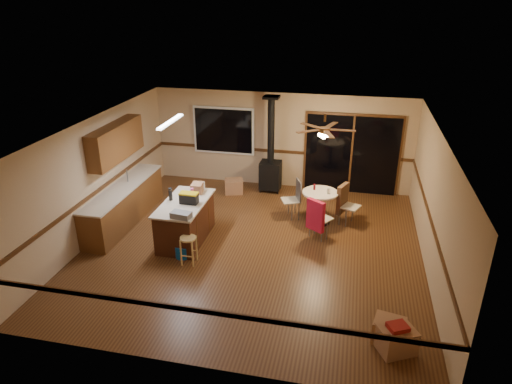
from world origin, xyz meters
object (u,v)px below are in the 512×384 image
(box_under_window, at_px, (234,186))
(box_corner_b, at_px, (389,331))
(toolbox_black, at_px, (189,199))
(wood_stove, at_px, (271,166))
(blue_bucket, at_px, (183,251))
(dining_table, at_px, (320,202))
(chair_near, at_px, (316,215))
(box_corner_a, at_px, (396,339))
(toolbox_grey, at_px, (181,215))
(chair_right, at_px, (343,199))
(kitchen_island, at_px, (186,221))
(chair_left, at_px, (295,195))
(bar_stool, at_px, (189,250))

(box_under_window, relative_size, box_corner_b, 1.02)
(toolbox_black, bearing_deg, wood_stove, 68.96)
(blue_bucket, height_order, box_corner_b, box_corner_b)
(dining_table, distance_m, chair_near, 0.85)
(blue_bucket, height_order, dining_table, dining_table)
(box_corner_a, bearing_deg, box_corner_b, 115.69)
(box_under_window, bearing_deg, chair_near, -41.09)
(wood_stove, relative_size, dining_table, 3.04)
(toolbox_grey, xyz_separation_m, toolbox_black, (-0.08, 0.69, 0.04))
(blue_bucket, relative_size, chair_near, 0.44)
(chair_right, bearing_deg, toolbox_grey, -143.80)
(kitchen_island, xyz_separation_m, box_under_window, (0.36, 2.69, -0.26))
(wood_stove, height_order, blue_bucket, wood_stove)
(kitchen_island, relative_size, box_corner_a, 3.21)
(blue_bucket, xyz_separation_m, chair_near, (2.59, 1.30, 0.47))
(kitchen_island, height_order, wood_stove, wood_stove)
(kitchen_island, bearing_deg, chair_right, 25.38)
(wood_stove, relative_size, chair_left, 4.78)
(chair_left, bearing_deg, toolbox_black, -141.97)
(kitchen_island, bearing_deg, chair_near, 12.13)
(chair_left, xyz_separation_m, box_corner_a, (2.11, -4.13, -0.39))
(chair_right, bearing_deg, box_corner_a, -76.58)
(kitchen_island, relative_size, box_corner_b, 3.60)
(wood_stove, bearing_deg, box_corner_b, -61.85)
(dining_table, xyz_separation_m, chair_left, (-0.60, 0.14, 0.06))
(chair_left, distance_m, chair_near, 1.16)
(blue_bucket, bearing_deg, chair_left, 49.00)
(toolbox_grey, xyz_separation_m, box_corner_a, (4.08, -1.84, -0.76))
(bar_stool, height_order, blue_bucket, bar_stool)
(toolbox_grey, bearing_deg, chair_left, 49.33)
(toolbox_grey, relative_size, toolbox_black, 1.06)
(chair_right, bearing_deg, bar_stool, -139.86)
(box_corner_a, bearing_deg, dining_table, 110.77)
(toolbox_black, distance_m, blue_bucket, 1.12)
(dining_table, bearing_deg, toolbox_grey, -140.10)
(bar_stool, xyz_separation_m, blue_bucket, (-0.21, 0.19, -0.16))
(toolbox_grey, xyz_separation_m, blue_bucket, (-0.02, -0.00, -0.83))
(chair_right, bearing_deg, kitchen_island, -154.62)
(chair_left, height_order, box_corner_b, chair_left)
(toolbox_black, xyz_separation_m, bar_stool, (0.27, -0.87, -0.71))
(chair_near, bearing_deg, toolbox_grey, -153.18)
(toolbox_grey, relative_size, box_corner_b, 0.86)
(dining_table, bearing_deg, chair_left, 166.90)
(wood_stove, xyz_separation_m, chair_left, (0.87, -1.46, -0.14))
(chair_left, height_order, box_under_window, chair_left)
(toolbox_grey, relative_size, box_under_window, 0.83)
(dining_table, bearing_deg, chair_near, -90.24)
(chair_right, relative_size, box_under_window, 1.46)
(chair_left, relative_size, box_corner_a, 1.01)
(toolbox_grey, relative_size, blue_bucket, 1.29)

